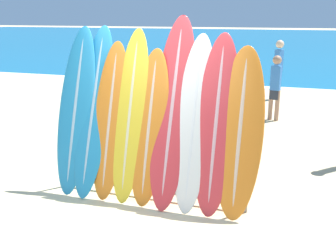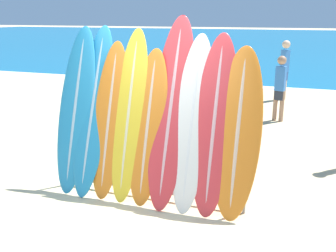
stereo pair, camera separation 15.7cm
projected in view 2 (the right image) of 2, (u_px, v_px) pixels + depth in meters
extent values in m
plane|color=#CCB789|center=(127.00, 218.00, 5.03)|extent=(160.00, 160.00, 0.00)
cube|color=#146693|center=(291.00, 40.00, 41.11)|extent=(120.00, 60.00, 0.00)
cube|color=white|center=(248.00, 87.00, 14.21)|extent=(120.00, 0.60, 0.01)
cylinder|color=gray|center=(66.00, 159.00, 5.91)|extent=(0.04, 0.04, 0.83)
cylinder|color=gray|center=(245.00, 184.00, 5.04)|extent=(0.04, 0.04, 0.83)
cylinder|color=gray|center=(148.00, 144.00, 5.37)|extent=(2.72, 0.04, 0.04)
cylinder|color=gray|center=(149.00, 190.00, 5.55)|extent=(2.72, 0.04, 0.04)
ellipsoid|color=teal|center=(76.00, 109.00, 5.73)|extent=(0.55, 0.86, 2.36)
ellipsoid|color=#98BACC|center=(76.00, 109.00, 5.73)|extent=(0.10, 0.84, 2.27)
ellipsoid|color=teal|center=(93.00, 110.00, 5.66)|extent=(0.52, 0.99, 2.38)
ellipsoid|color=#98BACC|center=(93.00, 110.00, 5.66)|extent=(0.09, 0.96, 2.29)
ellipsoid|color=orange|center=(109.00, 120.00, 5.54)|extent=(0.50, 0.76, 2.16)
ellipsoid|color=beige|center=(109.00, 120.00, 5.54)|extent=(0.09, 0.74, 2.08)
ellipsoid|color=yellow|center=(129.00, 115.00, 5.44)|extent=(0.48, 0.84, 2.35)
ellipsoid|color=beige|center=(129.00, 115.00, 5.44)|extent=(0.09, 0.81, 2.26)
ellipsoid|color=orange|center=(148.00, 127.00, 5.35)|extent=(0.51, 0.76, 2.08)
ellipsoid|color=beige|center=(148.00, 127.00, 5.35)|extent=(0.09, 0.74, 2.00)
ellipsoid|color=red|center=(171.00, 111.00, 5.28)|extent=(0.57, 1.05, 2.53)
ellipsoid|color=#D59E9F|center=(171.00, 111.00, 5.28)|extent=(0.10, 1.02, 2.43)
ellipsoid|color=silver|center=(192.00, 123.00, 5.16)|extent=(0.50, 0.89, 2.29)
ellipsoid|color=silver|center=(192.00, 123.00, 5.16)|extent=(0.09, 0.86, 2.20)
ellipsoid|color=red|center=(214.00, 124.00, 5.05)|extent=(0.54, 0.84, 2.30)
ellipsoid|color=#D59E9F|center=(214.00, 124.00, 5.05)|extent=(0.10, 0.81, 2.21)
ellipsoid|color=orange|center=(238.00, 133.00, 4.94)|extent=(0.59, 0.76, 2.15)
ellipsoid|color=beige|center=(238.00, 133.00, 4.94)|extent=(0.11, 0.74, 2.07)
cylinder|color=#A87A5B|center=(282.00, 106.00, 9.50)|extent=(0.10, 0.10, 0.75)
cylinder|color=#A87A5B|center=(275.00, 105.00, 9.59)|extent=(0.10, 0.10, 0.75)
cube|color=#282D38|center=(279.00, 95.00, 9.48)|extent=(0.24, 0.18, 0.23)
cube|color=#3370BC|center=(281.00, 78.00, 9.36)|extent=(0.26, 0.20, 0.59)
sphere|color=#A87A5B|center=(282.00, 60.00, 9.25)|extent=(0.21, 0.21, 0.21)
cylinder|color=beige|center=(285.00, 86.00, 12.00)|extent=(0.12, 0.12, 0.85)
cylinder|color=beige|center=(281.00, 86.00, 11.88)|extent=(0.12, 0.12, 0.85)
cube|color=#385693|center=(284.00, 76.00, 11.86)|extent=(0.24, 0.28, 0.25)
cube|color=#3370BC|center=(285.00, 61.00, 11.73)|extent=(0.27, 0.31, 0.66)
sphere|color=beige|center=(286.00, 44.00, 11.60)|extent=(0.24, 0.24, 0.24)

